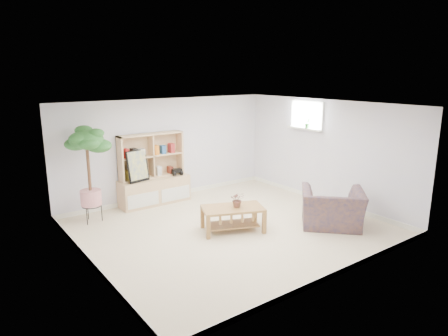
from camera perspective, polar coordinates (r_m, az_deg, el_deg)
floor at (r=7.98m, az=0.91°, el=-8.49°), size 5.50×5.00×0.01m
ceiling at (r=7.42m, az=0.98°, el=8.96°), size 5.50×5.00×0.01m
walls at (r=7.61m, az=0.94°, el=-0.08°), size 5.51×5.01×2.40m
baseboard at (r=7.96m, az=0.91°, el=-8.16°), size 5.50×5.00×0.10m
window at (r=9.74m, az=11.78°, el=7.41°), size 0.10×0.98×0.68m
window_sill at (r=9.74m, az=11.45°, el=5.52°), size 0.14×1.00×0.04m
storage_unit at (r=9.30m, az=-10.00°, el=-0.18°), size 1.64×0.55×1.64m
poster at (r=9.02m, az=-12.24°, el=0.26°), size 0.53×0.22×0.71m
toy_truck at (r=9.51m, az=-6.77°, el=-0.49°), size 0.35×0.26×0.17m
coffee_table at (r=7.75m, az=1.26°, el=-7.29°), size 1.31×1.02×0.47m
table_plant at (r=7.64m, az=1.94°, el=-4.52°), size 0.36×0.35×0.30m
floor_tree at (r=8.41m, az=-18.71°, el=-0.99°), size 0.94×0.94×1.97m
armchair at (r=8.16m, az=15.18°, el=-5.22°), size 1.55×1.55×0.87m
sill_plant at (r=9.67m, az=11.84°, el=6.28°), size 0.16×0.14×0.24m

